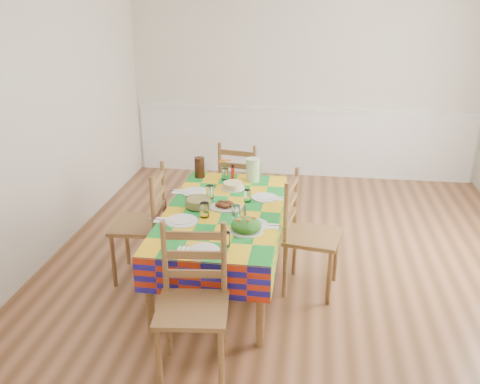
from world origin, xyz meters
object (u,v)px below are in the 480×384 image
dining_table (223,218)px  tea_pitcher (199,167)px  chair_left (144,225)px  chair_right (307,235)px  chair_far (241,186)px  chair_near (193,305)px  green_pitcher (253,170)px  meat_platter (225,206)px

dining_table → tea_pitcher: 0.83m
chair_left → chair_right: (1.38, 0.01, -0.00)m
tea_pitcher → chair_far: size_ratio=0.20×
dining_table → chair_near: 1.10m
chair_near → dining_table: bearing=83.4°
chair_near → chair_left: (-0.68, 1.09, -0.00)m
green_pitcher → chair_far: bearing=113.1°
chair_left → green_pitcher: bearing=126.4°
tea_pitcher → chair_left: 0.85m
green_pitcher → chair_near: (-0.17, -1.79, -0.29)m
chair_right → chair_near: bearing=157.3°
meat_platter → tea_pitcher: bearing=117.6°
green_pitcher → tea_pitcher: green_pitcher is taller
tea_pitcher → chair_near: chair_near is taller
dining_table → chair_left: 0.70m
meat_platter → chair_near: 1.14m
meat_platter → green_pitcher: (0.15, 0.67, 0.09)m
chair_right → tea_pitcher: bearing=64.8°
chair_right → chair_far: bearing=42.2°
chair_far → chair_left: (-0.68, -1.09, 0.02)m
dining_table → chair_near: size_ratio=1.74×
chair_far → green_pitcher: bearing=122.7°
dining_table → chair_right: (0.69, 0.01, -0.12)m
tea_pitcher → chair_right: size_ratio=0.20×
green_pitcher → dining_table: bearing=-102.8°
dining_table → chair_near: chair_near is taller
green_pitcher → meat_platter: bearing=-102.6°
green_pitcher → chair_far: size_ratio=0.23×
meat_platter → chair_near: (-0.02, -1.12, -0.21)m
dining_table → green_pitcher: bearing=77.2°
meat_platter → chair_far: (-0.02, 1.06, -0.23)m
meat_platter → chair_right: size_ratio=0.28×
meat_platter → chair_far: chair_far is taller
meat_platter → chair_left: bearing=-177.7°
dining_table → chair_far: bearing=90.4°
chair_near → chair_far: bearing=83.7°
dining_table → chair_left: size_ratio=1.74×
dining_table → meat_platter: size_ratio=6.26×
meat_platter → chair_left: chair_left is taller
dining_table → chair_right: size_ratio=1.75×
tea_pitcher → chair_right: (1.05, -0.73, -0.29)m
chair_near → chair_far: size_ratio=1.05×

